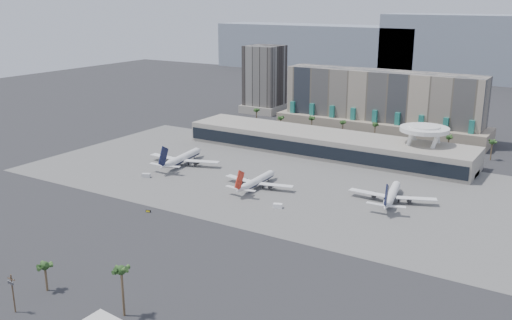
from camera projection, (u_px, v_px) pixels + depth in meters
The scene contains 17 objects.
ground at pixel (215, 212), 242.79m from camera, with size 900.00×900.00×0.00m, color #232326.
apron_pad at pixel (278, 178), 287.74m from camera, with size 260.00×130.00×0.06m, color #5B5B59.
mountain_ridge at pixel (494, 54), 604.70m from camera, with size 680.00×60.00×70.00m.
hotel at pixel (381, 109), 375.69m from camera, with size 140.00×30.00×42.00m.
office_tower at pixel (265, 83), 448.03m from camera, with size 30.00×30.00×52.00m.
terminal at pixel (325, 143), 330.79m from camera, with size 170.00×32.50×14.50m.
saucer_structure at pixel (424, 132), 304.72m from camera, with size 26.00×26.00×21.89m.
palm_row at pixel (360, 126), 354.90m from camera, with size 157.80×2.80×13.10m.
utility_pole at pixel (12, 290), 163.28m from camera, with size 3.20×0.85×12.00m.
airliner_left at pixel (182, 158), 309.10m from camera, with size 42.01×43.51×15.07m.
airliner_centre at pixel (257, 181), 272.39m from camera, with size 36.75×37.84×13.06m.
airliner_right at pixel (392, 195), 252.92m from camera, with size 38.52×39.99×13.91m.
service_vehicle_a at pixel (146, 175), 288.49m from camera, with size 4.24×2.07×2.07m, color silver.
service_vehicle_b at pixel (278, 206), 246.64m from camera, with size 3.89×2.22×2.00m, color white.
taxiway_sign at pixel (148, 211), 241.77m from camera, with size 2.25×1.04×1.03m.
near_palm_a at pixel (45, 270), 175.58m from camera, with size 6.00×6.00×9.85m.
near_palm_b at pixel (122, 275), 159.99m from camera, with size 6.00×6.00×15.78m.
Camera 1 is at (134.63, -184.04, 88.01)m, focal length 40.00 mm.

